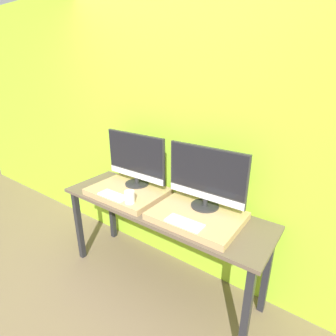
{
  "coord_description": "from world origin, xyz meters",
  "views": [
    {
      "loc": [
        1.18,
        -1.24,
        1.87
      ],
      "look_at": [
        0.0,
        0.4,
        1.09
      ],
      "focal_mm": 28.0,
      "sensor_mm": 36.0,
      "label": 1
    }
  ],
  "objects_px": {
    "keyboard_left": "(113,195)",
    "monitor_right": "(206,177)",
    "mug": "(130,197)",
    "keyboard_right": "(184,223)",
    "monitor_left": "(136,159)"
  },
  "relations": [
    {
      "from": "keyboard_left",
      "to": "monitor_left",
      "type": "bearing_deg",
      "value": 90.0
    },
    {
      "from": "keyboard_left",
      "to": "mug",
      "type": "relative_size",
      "value": 2.7
    },
    {
      "from": "keyboard_left",
      "to": "mug",
      "type": "height_order",
      "value": "mug"
    },
    {
      "from": "keyboard_right",
      "to": "mug",
      "type": "bearing_deg",
      "value": 180.0
    },
    {
      "from": "monitor_left",
      "to": "keyboard_left",
      "type": "relative_size",
      "value": 2.32
    },
    {
      "from": "monitor_left",
      "to": "mug",
      "type": "relative_size",
      "value": 6.27
    },
    {
      "from": "keyboard_right",
      "to": "monitor_left",
      "type": "bearing_deg",
      "value": 157.27
    },
    {
      "from": "monitor_right",
      "to": "keyboard_right",
      "type": "xyz_separation_m",
      "value": [
        0.0,
        -0.3,
        -0.25
      ]
    },
    {
      "from": "mug",
      "to": "monitor_right",
      "type": "relative_size",
      "value": 0.16
    },
    {
      "from": "keyboard_left",
      "to": "mug",
      "type": "bearing_deg",
      "value": 0.0
    },
    {
      "from": "monitor_right",
      "to": "keyboard_right",
      "type": "height_order",
      "value": "monitor_right"
    },
    {
      "from": "keyboard_right",
      "to": "keyboard_left",
      "type": "bearing_deg",
      "value": 180.0
    },
    {
      "from": "keyboard_left",
      "to": "monitor_right",
      "type": "xyz_separation_m",
      "value": [
        0.71,
        0.3,
        0.25
      ]
    },
    {
      "from": "mug",
      "to": "monitor_left",
      "type": "bearing_deg",
      "value": 122.9
    },
    {
      "from": "monitor_right",
      "to": "monitor_left",
      "type": "bearing_deg",
      "value": 180.0
    }
  ]
}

